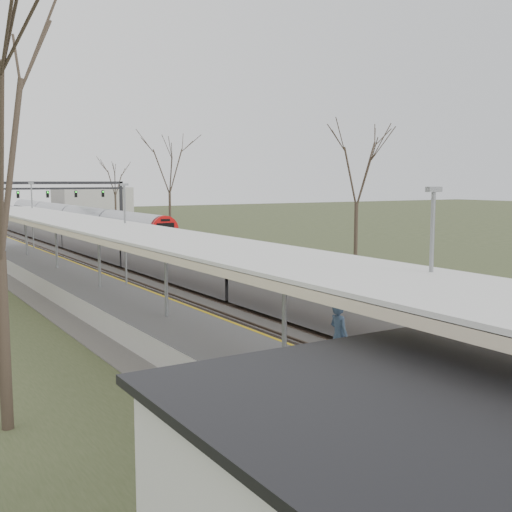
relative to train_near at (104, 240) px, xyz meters
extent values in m
cube|color=#474442|center=(2.50, 1.96, -1.43)|extent=(24.00, 160.00, 0.10)
cube|color=#4C3828|center=(-3.50, 1.96, -1.39)|extent=(2.60, 160.00, 0.06)
cube|color=gray|center=(-4.22, 1.96, -1.32)|extent=(0.07, 160.00, 0.12)
cube|color=gray|center=(-2.78, 1.96, -1.32)|extent=(0.07, 160.00, 0.12)
cube|color=#4C3828|center=(0.00, 1.96, -1.39)|extent=(2.60, 160.00, 0.06)
cube|color=gray|center=(-0.72, 1.96, -1.32)|extent=(0.07, 160.00, 0.12)
cube|color=gray|center=(0.72, 1.96, -1.32)|extent=(0.07, 160.00, 0.12)
cube|color=#4C3828|center=(3.50, 1.96, -1.39)|extent=(2.60, 160.00, 0.06)
cube|color=gray|center=(2.78, 1.96, -1.32)|extent=(0.07, 160.00, 0.12)
cube|color=gray|center=(4.22, 1.96, -1.32)|extent=(0.07, 160.00, 0.12)
cube|color=#4C3828|center=(7.00, 1.96, -1.39)|extent=(2.60, 160.00, 0.06)
cube|color=gray|center=(6.28, 1.96, -1.32)|extent=(0.07, 160.00, 0.12)
cube|color=gray|center=(7.72, 1.96, -1.32)|extent=(0.07, 160.00, 0.12)
cube|color=#4C3828|center=(10.50, 1.96, -1.39)|extent=(2.60, 160.00, 0.06)
cube|color=gray|center=(9.78, 1.96, -1.32)|extent=(0.07, 160.00, 0.12)
cube|color=gray|center=(11.22, 1.96, -1.32)|extent=(0.07, 160.00, 0.12)
cube|color=#9E9B93|center=(-6.55, -15.54, -0.98)|extent=(3.50, 69.00, 1.00)
cylinder|color=slate|center=(-6.55, -35.04, 1.02)|extent=(0.14, 0.14, 3.00)
cylinder|color=slate|center=(-6.55, -27.04, 1.02)|extent=(0.14, 0.14, 3.00)
cylinder|color=slate|center=(-6.55, -19.04, 1.02)|extent=(0.14, 0.14, 3.00)
cylinder|color=slate|center=(-6.55, -11.04, 1.02)|extent=(0.14, 0.14, 3.00)
cylinder|color=slate|center=(-6.55, -3.04, 1.02)|extent=(0.14, 0.14, 3.00)
cube|color=silver|center=(-6.55, -20.04, 2.57)|extent=(4.10, 50.00, 0.12)
cube|color=beige|center=(-6.55, -20.04, 2.40)|extent=(4.10, 50.00, 0.25)
cube|color=black|center=(13.00, 31.96, 1.52)|extent=(0.35, 0.35, 6.00)
cube|color=black|center=(2.75, 31.96, 4.42)|extent=(21.00, 0.35, 0.35)
cube|color=black|center=(2.75, 31.96, 3.72)|extent=(21.00, 0.25, 0.25)
cube|color=black|center=(0.00, 31.76, 3.02)|extent=(0.32, 0.22, 0.85)
sphere|color=#0CFF19|center=(0.00, 31.62, 3.27)|extent=(0.16, 0.16, 0.16)
cube|color=black|center=(3.50, 31.76, 3.02)|extent=(0.32, 0.22, 0.85)
sphere|color=#0CFF19|center=(3.50, 31.62, 3.27)|extent=(0.16, 0.16, 0.16)
cube|color=black|center=(7.00, 31.76, 3.02)|extent=(0.32, 0.22, 0.85)
sphere|color=#0CFF19|center=(7.00, 31.62, 3.27)|extent=(0.16, 0.16, 0.16)
cube|color=black|center=(10.50, 31.76, 3.02)|extent=(0.32, 0.22, 0.85)
sphere|color=#0CFF19|center=(10.50, 31.62, 3.27)|extent=(0.16, 0.16, 0.16)
cylinder|color=#2D231C|center=(-13.50, -33.04, 0.77)|extent=(0.30, 0.30, 4.50)
cylinder|color=#2D231C|center=(16.50, -11.04, 0.77)|extent=(0.30, 0.30, 4.50)
cube|color=#9FA2A9|center=(0.00, 0.24, -0.38)|extent=(2.55, 75.00, 1.60)
cylinder|color=#9FA2A9|center=(0.00, 0.24, 0.27)|extent=(2.60, 74.70, 2.60)
cube|color=black|center=(0.00, 0.24, 0.37)|extent=(2.62, 74.40, 0.55)
cube|color=#B30A0A|center=(0.00, -37.16, -0.43)|extent=(2.55, 0.50, 1.50)
cylinder|color=#B30A0A|center=(0.00, -37.11, 0.27)|extent=(2.60, 0.60, 2.60)
cube|color=black|center=(0.00, -37.38, 0.57)|extent=(1.70, 0.12, 0.70)
sphere|color=white|center=(-0.85, -37.36, -0.53)|extent=(0.22, 0.22, 0.22)
cube|color=black|center=(0.00, 0.24, -1.30)|extent=(1.80, 74.00, 0.35)
cube|color=#9FA2A9|center=(7.00, 34.08, -0.38)|extent=(2.55, 60.00, 1.60)
cylinder|color=#9FA2A9|center=(7.00, 34.08, 0.27)|extent=(2.60, 59.70, 2.60)
cube|color=black|center=(7.00, 34.08, 0.37)|extent=(2.62, 59.40, 0.55)
cube|color=#B30A0A|center=(7.00, 4.18, -0.43)|extent=(2.55, 0.50, 1.50)
cylinder|color=#B30A0A|center=(7.00, 4.23, 0.27)|extent=(2.60, 0.60, 2.60)
cube|color=black|center=(7.00, 3.96, 0.57)|extent=(1.70, 0.12, 0.70)
sphere|color=white|center=(6.15, 3.98, -0.53)|extent=(0.22, 0.22, 0.22)
sphere|color=white|center=(7.85, 3.98, -0.53)|extent=(0.22, 0.22, 0.22)
cube|color=black|center=(7.00, 34.08, -1.30)|extent=(1.80, 59.00, 0.35)
imported|color=#30435E|center=(-5.37, -35.96, 0.49)|extent=(0.50, 0.73, 1.93)
camera|label=1|loc=(-16.29, -49.34, 4.72)|focal=45.00mm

